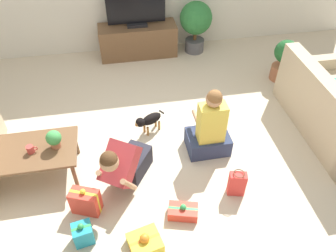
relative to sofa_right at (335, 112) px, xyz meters
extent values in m
plane|color=beige|center=(-2.38, 0.11, -0.29)|extent=(16.00, 16.00, 0.00)
cube|color=tan|center=(0.05, 0.00, -0.08)|extent=(0.94, 1.82, 0.43)
cube|color=tan|center=(-0.32, 0.00, 0.35)|extent=(0.20, 1.82, 0.42)
cube|color=tan|center=(0.05, 0.83, 0.01)|extent=(0.94, 0.16, 0.61)
cube|color=#288E6B|center=(-0.11, 0.00, 0.29)|extent=(0.18, 0.34, 0.32)
cube|color=brown|center=(-3.82, -0.11, 0.10)|extent=(1.02, 0.64, 0.03)
cylinder|color=brown|center=(-3.37, -0.37, -0.11)|extent=(0.04, 0.04, 0.38)
cylinder|color=brown|center=(-3.37, 0.15, -0.11)|extent=(0.04, 0.04, 0.38)
cube|color=brown|center=(-2.34, 2.43, -0.02)|extent=(1.34, 0.46, 0.56)
cube|color=black|center=(-2.34, 2.43, 0.29)|extent=(0.34, 0.20, 0.05)
cube|color=black|center=(-2.34, 2.43, 0.60)|extent=(0.98, 0.03, 0.59)
cylinder|color=#4C4C51|center=(-1.32, 2.38, -0.18)|extent=(0.34, 0.34, 0.23)
cylinder|color=brown|center=(-1.32, 2.38, 0.02)|extent=(0.06, 0.06, 0.17)
sphere|color=#286B33|center=(-1.32, 2.38, 0.34)|extent=(0.56, 0.56, 0.56)
cylinder|color=#A36042|center=(-0.15, 1.26, -0.18)|extent=(0.33, 0.33, 0.24)
cylinder|color=brown|center=(-0.15, 1.26, -0.01)|extent=(0.06, 0.06, 0.11)
sphere|color=#1E5628|center=(-0.15, 1.26, 0.20)|extent=(0.36, 0.36, 0.36)
cube|color=#23232D|center=(-2.70, -0.28, -0.15)|extent=(0.48, 0.53, 0.28)
cube|color=#AD3338|center=(-2.85, -0.51, 0.13)|extent=(0.53, 0.58, 0.45)
sphere|color=tan|center=(-2.94, -0.65, 0.34)|extent=(0.20, 0.20, 0.20)
sphere|color=#472D19|center=(-2.94, -0.65, 0.37)|extent=(0.18, 0.18, 0.18)
cylinder|color=tan|center=(-3.02, -0.51, -0.04)|extent=(0.19, 0.25, 0.39)
cylinder|color=tan|center=(-2.78, -0.67, -0.04)|extent=(0.19, 0.25, 0.39)
cube|color=#283351|center=(-1.74, -0.07, -0.17)|extent=(0.52, 0.40, 0.24)
cube|color=gold|center=(-1.74, -0.13, 0.20)|extent=(0.32, 0.20, 0.51)
sphere|color=tan|center=(-1.74, -0.12, 0.54)|extent=(0.19, 0.19, 0.19)
sphere|color=brown|center=(-1.74, -0.13, 0.58)|extent=(0.18, 0.18, 0.18)
cylinder|color=tan|center=(-1.61, 0.08, 0.12)|extent=(0.06, 0.26, 0.06)
cylinder|color=tan|center=(-1.87, 0.08, 0.12)|extent=(0.06, 0.26, 0.06)
ellipsoid|color=black|center=(-2.39, 0.39, -0.08)|extent=(0.32, 0.25, 0.15)
sphere|color=black|center=(-2.55, 0.31, -0.05)|extent=(0.12, 0.12, 0.12)
sphere|color=olive|center=(-2.59, 0.28, -0.06)|extent=(0.06, 0.06, 0.06)
cylinder|color=black|center=(-2.24, 0.47, -0.05)|extent=(0.08, 0.06, 0.09)
cylinder|color=olive|center=(-2.49, 0.38, -0.23)|extent=(0.03, 0.03, 0.14)
cylinder|color=olive|center=(-2.45, 0.31, -0.23)|extent=(0.03, 0.03, 0.14)
cylinder|color=olive|center=(-2.32, 0.47, -0.23)|extent=(0.03, 0.03, 0.14)
cylinder|color=olive|center=(-2.29, 0.40, -0.23)|extent=(0.03, 0.03, 0.14)
cube|color=teal|center=(-3.28, -1.08, -0.18)|extent=(0.21, 0.20, 0.23)
cube|color=#2D934C|center=(-3.28, -1.08, -0.18)|extent=(0.19, 0.06, 0.23)
sphere|color=#2D934C|center=(-3.28, -1.08, -0.04)|extent=(0.06, 0.06, 0.06)
cube|color=red|center=(-2.25, -0.97, -0.24)|extent=(0.35, 0.26, 0.12)
cube|color=#2D934C|center=(-2.25, -0.97, -0.24)|extent=(0.31, 0.11, 0.12)
sphere|color=#2D934C|center=(-2.25, -0.97, -0.15)|extent=(0.06, 0.06, 0.06)
cube|color=yellow|center=(-2.69, -1.26, -0.23)|extent=(0.36, 0.34, 0.12)
cube|color=orange|center=(-2.69, -1.26, -0.23)|extent=(0.31, 0.10, 0.13)
sphere|color=orange|center=(-2.69, -1.26, -0.15)|extent=(0.10, 0.10, 0.10)
cube|color=red|center=(-3.25, -0.73, -0.14)|extent=(0.34, 0.26, 0.30)
cube|color=yellow|center=(-3.25, -0.73, -0.14)|extent=(0.29, 0.14, 0.31)
sphere|color=yellow|center=(-3.25, -0.73, 0.03)|extent=(0.06, 0.06, 0.06)
cube|color=red|center=(-1.61, -0.80, -0.14)|extent=(0.21, 0.14, 0.32)
torus|color=#4C3823|center=(-1.61, -0.80, 0.04)|extent=(0.15, 0.15, 0.01)
cylinder|color=#B23D38|center=(-3.81, -0.15, 0.16)|extent=(0.08, 0.08, 0.09)
torus|color=#B23D38|center=(-3.75, -0.15, 0.16)|extent=(0.06, 0.01, 0.06)
cylinder|color=#A36042|center=(-3.54, -0.11, 0.15)|extent=(0.11, 0.11, 0.07)
sphere|color=#3D8E47|center=(-3.54, -0.11, 0.25)|extent=(0.17, 0.17, 0.17)
camera|label=1|loc=(-2.75, -2.85, 2.78)|focal=35.00mm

